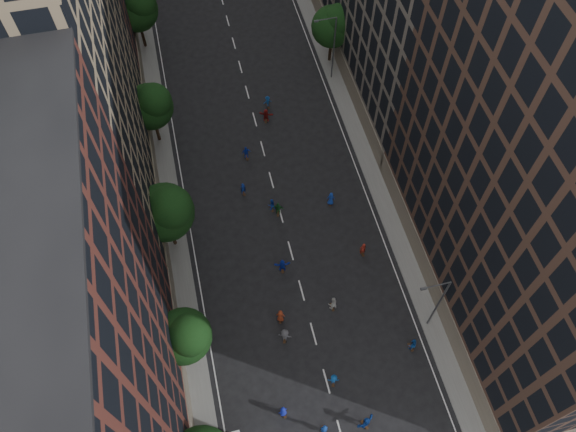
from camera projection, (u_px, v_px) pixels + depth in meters
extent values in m
plane|color=black|center=(256.00, 123.00, 65.57)|extent=(240.00, 240.00, 0.00)
cube|color=slate|center=(146.00, 94.00, 67.90)|extent=(4.00, 105.00, 0.15)
cube|color=slate|center=(337.00, 62.00, 70.85)|extent=(4.00, 105.00, 0.15)
cube|color=#582821|center=(43.00, 354.00, 35.56)|extent=(14.00, 22.00, 30.00)
cube|color=#978263|center=(32.00, 70.00, 46.24)|extent=(14.00, 26.00, 34.00)
cylinder|color=black|center=(190.00, 350.00, 49.22)|extent=(0.36, 0.36, 3.70)
sphere|color=black|center=(184.00, 336.00, 46.37)|extent=(4.80, 4.80, 4.80)
sphere|color=black|center=(189.00, 335.00, 45.18)|extent=(3.60, 3.60, 3.60)
cylinder|color=black|center=(172.00, 233.00, 55.18)|extent=(0.36, 0.36, 4.22)
sphere|color=black|center=(165.00, 212.00, 51.93)|extent=(5.60, 5.60, 5.60)
sphere|color=black|center=(170.00, 208.00, 50.54)|extent=(4.20, 4.20, 4.20)
cylinder|color=black|center=(157.00, 129.00, 62.55)|extent=(0.36, 0.36, 3.87)
sphere|color=black|center=(150.00, 107.00, 59.57)|extent=(5.00, 5.00, 5.00)
sphere|color=black|center=(154.00, 101.00, 58.33)|extent=(3.75, 3.75, 3.75)
cylinder|color=black|center=(142.00, 34.00, 70.73)|extent=(0.36, 0.36, 4.05)
sphere|color=black|center=(136.00, 9.00, 67.61)|extent=(5.40, 5.40, 5.40)
sphere|color=black|center=(139.00, 2.00, 66.27)|extent=(4.05, 4.05, 4.05)
cylinder|color=black|center=(330.00, 49.00, 69.49)|extent=(0.36, 0.36, 3.74)
sphere|color=black|center=(332.00, 27.00, 66.61)|extent=(5.00, 5.00, 5.00)
sphere|color=black|center=(339.00, 20.00, 65.37)|extent=(3.75, 3.75, 3.75)
cylinder|color=#595B60|center=(438.00, 305.00, 48.62)|extent=(0.18, 0.18, 9.00)
cylinder|color=#595B60|center=(437.00, 285.00, 44.66)|extent=(2.40, 0.12, 0.12)
cube|color=#595B60|center=(423.00, 289.00, 44.57)|extent=(0.50, 0.22, 0.15)
cylinder|color=#595B60|center=(334.00, 49.00, 65.64)|extent=(0.18, 0.18, 9.00)
cylinder|color=#595B60|center=(326.00, 19.00, 61.68)|extent=(2.40, 0.12, 0.12)
cube|color=#595B60|center=(316.00, 21.00, 61.58)|extent=(0.50, 0.22, 0.15)
imported|color=#1623B5|center=(283.00, 411.00, 47.44)|extent=(0.90, 0.72, 1.61)
imported|color=#1541AF|center=(324.00, 429.00, 46.62)|extent=(0.65, 0.44, 1.76)
imported|color=navy|center=(412.00, 344.00, 50.49)|extent=(0.93, 0.78, 1.72)
imported|color=#134C9F|center=(334.00, 380.00, 48.88)|extent=(1.12, 0.80, 1.56)
imported|color=navy|center=(366.00, 423.00, 46.84)|extent=(1.80, 1.21, 1.86)
imported|color=#973319|center=(280.00, 316.00, 51.92)|extent=(0.99, 0.82, 1.74)
imported|color=maroon|center=(363.00, 249.00, 55.64)|extent=(0.69, 0.49, 1.77)
imported|color=#B8B9B5|center=(332.00, 303.00, 52.50)|extent=(0.99, 0.81, 1.89)
imported|color=#48484E|center=(285.00, 336.00, 50.85)|extent=(1.38, 1.11, 1.87)
imported|color=#1C5E28|center=(278.00, 209.00, 58.13)|extent=(1.16, 0.80, 1.83)
imported|color=#162EB7|center=(282.00, 266.00, 54.68)|extent=(1.67, 0.69, 1.75)
imported|color=#1438A7|center=(331.00, 199.00, 58.83)|extent=(1.00, 0.82, 1.75)
imported|color=navy|center=(243.00, 189.00, 59.57)|extent=(0.68, 0.52, 1.67)
imported|color=#173FBB|center=(271.00, 205.00, 58.52)|extent=(0.83, 0.67, 1.62)
imported|color=#124393|center=(268.00, 102.00, 66.25)|extent=(1.07, 0.70, 1.56)
imported|color=#1632B6|center=(246.00, 153.00, 62.09)|extent=(1.05, 0.49, 1.75)
imported|color=maroon|center=(266.00, 116.00, 64.96)|extent=(1.74, 1.15, 1.80)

